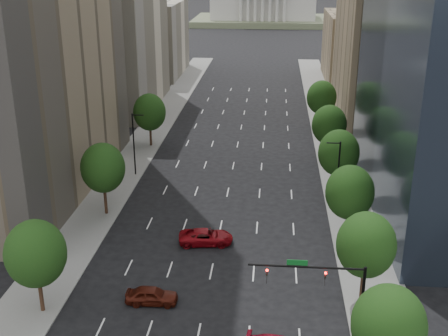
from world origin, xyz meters
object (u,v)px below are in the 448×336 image
(traffic_signal, at_px, (331,286))
(capitol, at_px, (263,3))
(car_maroon, at_px, (152,295))
(car_red_far, at_px, (206,237))

(traffic_signal, height_order, capitol, capitol)
(car_maroon, bearing_deg, traffic_signal, -107.04)
(traffic_signal, bearing_deg, car_red_far, 126.78)
(traffic_signal, xyz_separation_m, car_maroon, (-15.25, 4.10, -4.38))
(traffic_signal, distance_m, capitol, 219.99)
(capitol, height_order, car_red_far, capitol)
(car_maroon, bearing_deg, capitol, -3.26)
(capitol, distance_m, car_maroon, 215.81)
(traffic_signal, xyz_separation_m, car_red_far, (-11.73, 15.69, -4.36))
(capitol, xyz_separation_m, car_maroon, (-4.72, -215.61, -7.78))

